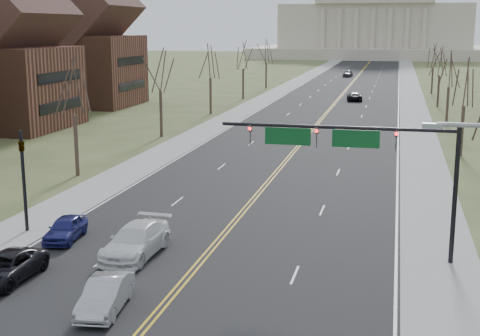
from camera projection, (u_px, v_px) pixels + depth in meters
The scene contains 27 objects.
road at pixel (347, 89), 128.83m from camera, with size 20.00×380.00×0.01m, color black.
cross_road at pixel (170, 297), 29.78m from camera, with size 120.00×14.00×0.01m, color black.
sidewalk_left at pixel (285, 88), 131.50m from camera, with size 4.00×380.00×0.03m, color gray.
sidewalk_right at pixel (411, 90), 126.14m from camera, with size 4.00×380.00×0.03m, color gray.
center_line at pixel (347, 89), 128.82m from camera, with size 0.42×380.00×0.01m, color gold.
edge_line_left at pixel (296, 88), 131.01m from camera, with size 0.15×380.00×0.01m, color silver.
edge_line_right at pixel (399, 90), 126.64m from camera, with size 0.15×380.00×0.01m, color silver.
capitol at pixel (375, 20), 259.12m from camera, with size 90.00×60.00×50.00m.
signal_mast at pixel (354, 148), 34.06m from camera, with size 12.12×0.44×7.20m.
signal_left at pixel (23, 170), 38.72m from camera, with size 0.32×0.36×6.00m.
tree_l_0 at pixel (73, 90), 52.75m from camera, with size 3.96×3.96×9.00m.
tree_r_1 at pixel (465, 85), 61.15m from camera, with size 3.74×3.74×8.50m.
tree_l_1 at pixel (160, 73), 71.80m from camera, with size 3.96×3.96×9.00m.
tree_r_2 at pixel (450, 71), 80.20m from camera, with size 3.74×3.74×8.50m.
tree_l_2 at pixel (210, 63), 90.85m from camera, with size 3.96×3.96×9.00m.
tree_r_3 at pixel (440, 63), 99.24m from camera, with size 3.74×3.74×8.50m.
tree_l_3 at pixel (243, 57), 109.89m from camera, with size 3.96×3.96×9.00m.
tree_r_4 at pixel (434, 57), 118.29m from camera, with size 3.74×3.74×8.50m.
tree_l_4 at pixel (266, 52), 128.94m from camera, with size 3.96×3.96×9.00m.
bldg_left_mid at pixel (0, 55), 77.95m from camera, with size 15.10×14.28×20.75m.
bldg_left_far at pixel (78, 42), 101.04m from camera, with size 17.10×14.28×23.25m.
car_sb_inner_lead at pixel (105, 295), 28.26m from camera, with size 1.48×4.23×1.39m, color #A5A8AD.
car_sb_outer_lead at pixel (5, 268), 31.53m from camera, with size 2.23×4.84×1.34m, color black.
car_sb_inner_second at pixel (136, 241), 35.03m from camera, with size 2.30×5.65×1.64m, color white.
car_sb_outer_second at pixel (66, 228), 37.66m from camera, with size 1.58×3.93×1.34m, color navy.
car_far_nb at pixel (354, 96), 108.63m from camera, with size 2.31×5.00×1.39m, color black.
car_far_sb at pixel (348, 73), 159.95m from camera, with size 1.92×4.77×1.63m, color #494B50.
Camera 1 is at (9.41, -20.48, 11.85)m, focal length 50.00 mm.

